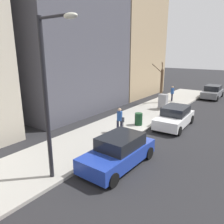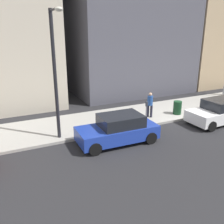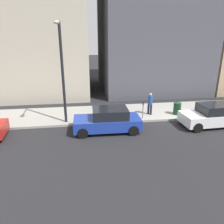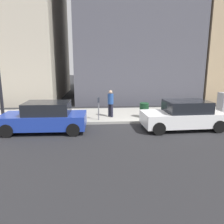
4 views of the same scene
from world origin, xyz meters
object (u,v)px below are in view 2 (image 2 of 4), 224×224
at_px(parking_meter, 146,110).
at_px(parked_car_white, 220,111).
at_px(parked_car_blue, 118,129).
at_px(trash_bin, 177,108).
at_px(streetlamp, 56,66).
at_px(pedestrian_midblock, 150,103).

bearing_deg(parking_meter, parked_car_white, -110.78).
bearing_deg(parked_car_white, parked_car_blue, 86.91).
bearing_deg(parked_car_white, trash_bin, 35.05).
xyz_separation_m(parked_car_blue, trash_bin, (2.01, -5.56, -0.14)).
height_order(streetlamp, trash_bin, streetlamp).
xyz_separation_m(parked_car_white, parking_meter, (1.68, 4.43, 0.24)).
height_order(parking_meter, streetlamp, streetlamp).
distance_m(streetlamp, pedestrian_midblock, 6.95).
height_order(parked_car_blue, trash_bin, parked_car_blue).
height_order(parked_car_blue, streetlamp, streetlamp).
bearing_deg(pedestrian_midblock, parked_car_blue, -90.80).
bearing_deg(parked_car_white, parking_meter, 67.10).
bearing_deg(parked_car_white, pedestrian_midblock, 54.27).
distance_m(parked_car_white, trash_bin, 2.68).
xyz_separation_m(parking_meter, pedestrian_midblock, (0.76, -0.76, 0.11)).
xyz_separation_m(streetlamp, trash_bin, (0.62, -8.29, -3.42)).
bearing_deg(pedestrian_midblock, parking_meter, -79.38).
xyz_separation_m(streetlamp, pedestrian_midblock, (0.93, -6.23, -2.93)).
relative_size(parking_meter, pedestrian_midblock, 0.81).
relative_size(parked_car_white, parked_car_blue, 1.01).
height_order(parking_meter, pedestrian_midblock, pedestrian_midblock).
xyz_separation_m(parking_meter, streetlamp, (-0.17, 5.47, 3.04)).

